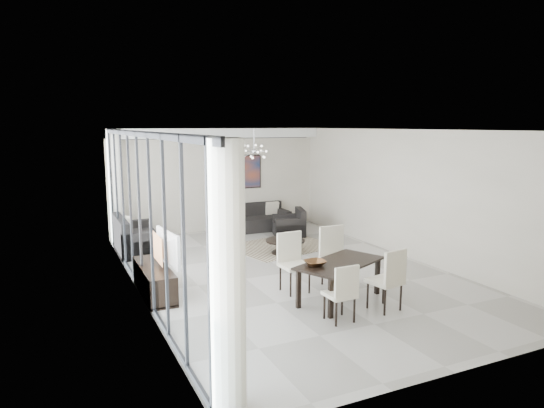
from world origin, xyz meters
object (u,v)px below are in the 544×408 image
television (162,249)px  coffee_table (285,246)px  tv_console (154,280)px  dining_table (340,267)px  sofa_main (252,221)px

television → coffee_table: bearing=-71.0°
tv_console → dining_table: 3.29m
coffee_table → sofa_main: sofa_main is taller
sofa_main → dining_table: 5.93m
tv_console → dining_table: (2.83, -1.66, 0.34)m
tv_console → dining_table: dining_table is taller
coffee_table → tv_console: 3.71m
coffee_table → tv_console: bearing=-155.6°
coffee_table → television: 3.63m
coffee_table → sofa_main: (0.28, 2.67, 0.07)m
coffee_table → television: size_ratio=0.86×
tv_console → sofa_main: bearing=49.0°
sofa_main → dining_table: sofa_main is taller
television → dining_table: size_ratio=0.58×
tv_console → dining_table: size_ratio=0.90×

